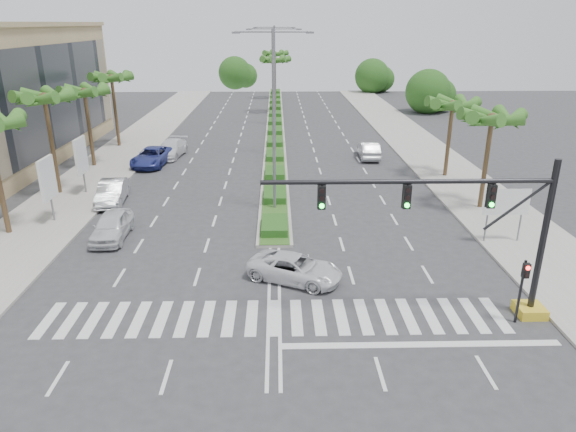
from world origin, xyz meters
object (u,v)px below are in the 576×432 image
(car_parked_b, at_px, (112,192))
(car_right, at_px, (368,150))
(car_crossing, at_px, (295,268))
(car_parked_d, at_px, (171,149))
(car_parked_a, at_px, (112,226))
(car_parked_c, at_px, (152,157))

(car_parked_b, distance_m, car_right, 24.41)
(car_crossing, bearing_deg, car_parked_b, 71.20)
(car_parked_b, bearing_deg, car_parked_d, 77.43)
(car_parked_a, distance_m, car_parked_b, 6.88)
(car_parked_c, bearing_deg, car_parked_a, -79.53)
(car_right, bearing_deg, car_parked_d, -1.57)
(car_parked_b, distance_m, car_parked_c, 10.52)
(car_parked_c, relative_size, car_right, 1.18)
(car_parked_a, height_order, car_crossing, car_parked_a)
(car_parked_b, xyz_separation_m, car_parked_d, (1.63, 13.72, -0.02))
(car_right, bearing_deg, car_parked_a, 47.05)
(car_parked_a, relative_size, car_right, 0.95)
(car_parked_d, distance_m, car_right, 19.24)
(car_right, bearing_deg, car_crossing, 73.73)
(car_parked_a, relative_size, car_crossing, 0.97)
(car_parked_c, xyz_separation_m, car_right, (20.34, 2.21, 0.00))
(car_crossing, bearing_deg, car_right, 7.24)
(car_parked_d, distance_m, car_crossing, 28.34)
(car_parked_b, xyz_separation_m, car_crossing, (12.86, -12.31, -0.14))
(car_parked_a, xyz_separation_m, car_crossing, (10.92, -5.70, -0.13))
(car_crossing, distance_m, car_right, 26.26)
(car_parked_a, xyz_separation_m, car_parked_c, (-1.44, 17.11, 0.01))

